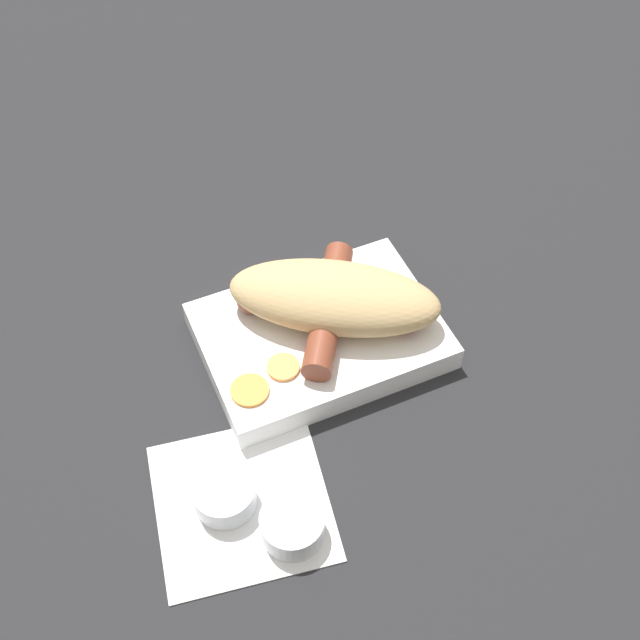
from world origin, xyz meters
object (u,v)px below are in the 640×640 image
object	(u,v)px
condiment_cup_far	(292,527)
bread_roll	(334,297)
sausage	(328,309)
food_tray	(320,336)
condiment_cup_near	(225,496)

from	to	relation	value
condiment_cup_far	bread_roll	bearing A→B (deg)	56.56
condiment_cup_far	sausage	bearing A→B (deg)	57.83
food_tray	condiment_cup_near	distance (m)	0.18
condiment_cup_near	condiment_cup_far	size ratio (longest dim) A/B	1.00
sausage	condiment_cup_far	size ratio (longest dim) A/B	2.92
bread_roll	condiment_cup_near	xyz separation A→B (m)	(-0.15, -0.12, -0.04)
sausage	condiment_cup_far	distance (m)	0.20
bread_roll	condiment_cup_far	world-z (taller)	bread_roll
food_tray	sausage	size ratio (longest dim) A/B	1.44
food_tray	sausage	bearing A→B (deg)	30.03
sausage	food_tray	bearing A→B (deg)	-149.97
food_tray	sausage	distance (m)	0.03
sausage	condiment_cup_far	world-z (taller)	sausage
condiment_cup_far	condiment_cup_near	bearing A→B (deg)	130.81
sausage	condiment_cup_near	world-z (taller)	sausage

